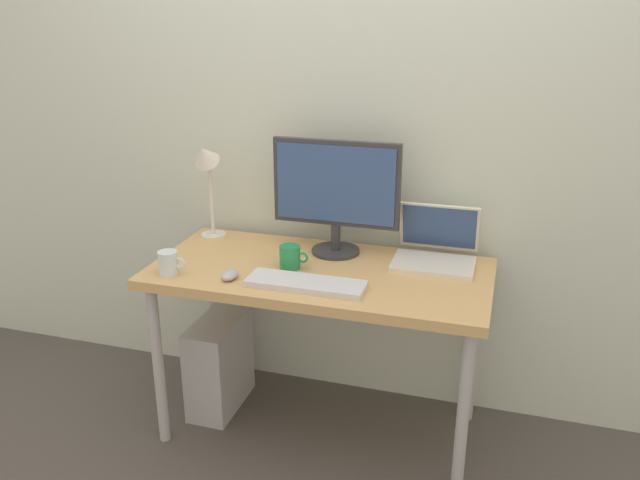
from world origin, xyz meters
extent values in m
plane|color=#4C4742|center=(0.00, 0.00, 0.00)|extent=(6.00, 6.00, 0.00)
cube|color=silver|center=(0.00, 0.38, 1.30)|extent=(4.40, 0.04, 2.60)
cube|color=tan|center=(0.00, 0.00, 0.72)|extent=(1.32, 0.64, 0.04)
cylinder|color=#B2B2B7|center=(-0.60, -0.26, 0.35)|extent=(0.04, 0.04, 0.70)
cylinder|color=#B2B2B7|center=(0.60, -0.26, 0.35)|extent=(0.04, 0.04, 0.70)
cylinder|color=#B2B2B7|center=(-0.60, 0.26, 0.35)|extent=(0.04, 0.04, 0.70)
cylinder|color=#B2B2B7|center=(0.60, 0.26, 0.35)|extent=(0.04, 0.04, 0.70)
cylinder|color=#333338|center=(0.01, 0.19, 0.75)|extent=(0.20, 0.20, 0.01)
cylinder|color=#333338|center=(0.01, 0.19, 0.81)|extent=(0.04, 0.04, 0.11)
cube|color=#333338|center=(0.01, 0.19, 1.04)|extent=(0.52, 0.03, 0.35)
cube|color=#334C7F|center=(0.01, 0.17, 1.04)|extent=(0.49, 0.01, 0.31)
cube|color=silver|center=(0.42, 0.15, 0.75)|extent=(0.32, 0.22, 0.02)
cube|color=silver|center=(0.42, 0.29, 0.86)|extent=(0.32, 0.07, 0.21)
cube|color=#334C7F|center=(0.42, 0.28, 0.87)|extent=(0.30, 0.06, 0.18)
cylinder|color=silver|center=(-0.56, 0.22, 0.75)|extent=(0.11, 0.11, 0.01)
cylinder|color=silver|center=(-0.56, 0.22, 0.93)|extent=(0.02, 0.02, 0.34)
cone|color=silver|center=(-0.56, 0.18, 1.12)|extent=(0.11, 0.14, 0.13)
cube|color=silver|center=(0.00, -0.18, 0.76)|extent=(0.44, 0.14, 0.02)
ellipsoid|color=#B2B2B7|center=(-0.30, -0.19, 0.76)|extent=(0.06, 0.09, 0.03)
cylinder|color=#268C4C|center=(-0.11, -0.03, 0.79)|extent=(0.08, 0.08, 0.09)
torus|color=#268C4C|center=(-0.06, -0.03, 0.80)|extent=(0.05, 0.01, 0.05)
cylinder|color=silver|center=(-0.54, -0.22, 0.79)|extent=(0.08, 0.08, 0.09)
torus|color=silver|center=(-0.49, -0.22, 0.79)|extent=(0.05, 0.01, 0.05)
cube|color=#B2B2B7|center=(-0.48, 0.04, 0.21)|extent=(0.18, 0.36, 0.42)
camera|label=1|loc=(0.67, -2.24, 1.72)|focal=36.20mm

